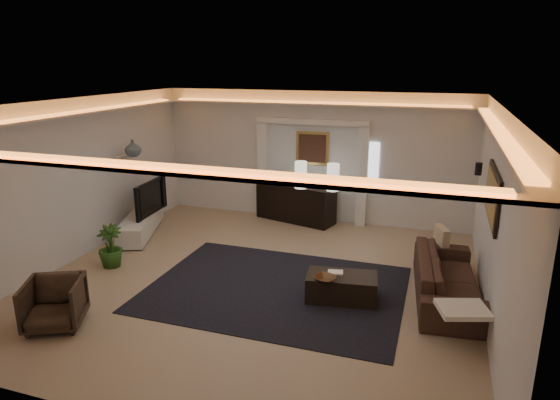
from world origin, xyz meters
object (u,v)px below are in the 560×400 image
(console, at_px, (296,204))
(coffee_table, at_px, (342,287))
(armchair, at_px, (54,304))
(sofa, at_px, (448,278))

(console, height_order, coffee_table, console)
(coffee_table, bearing_deg, console, 108.95)
(console, distance_m, coffee_table, 3.90)
(armchair, bearing_deg, sofa, 1.02)
(console, relative_size, armchair, 2.41)
(sofa, bearing_deg, armchair, 111.37)
(sofa, distance_m, armchair, 5.69)
(sofa, relative_size, coffee_table, 2.20)
(console, bearing_deg, coffee_table, -47.70)
(coffee_table, height_order, armchair, armchair)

